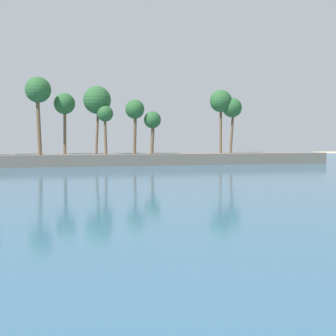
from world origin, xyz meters
TOP-DOWN VIEW (x-y plane):
  - sea at (0.00, 61.25)m, footprint 220.00×109.45m
  - palm_headland at (-2.02, 75.89)m, footprint 83.58×6.21m

SIDE VIEW (x-z plane):
  - sea at x=0.00m, z-range 0.00..0.06m
  - palm_headland at x=-2.02m, z-range -2.56..11.01m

